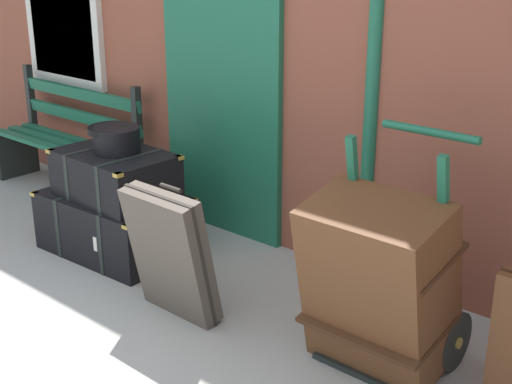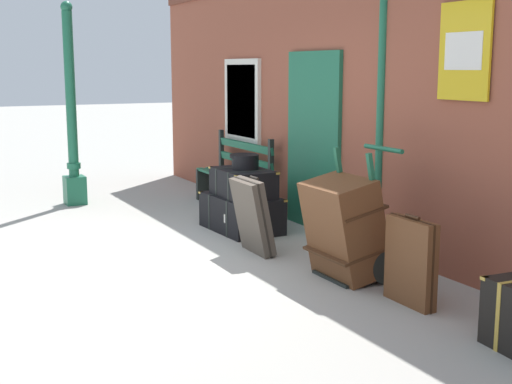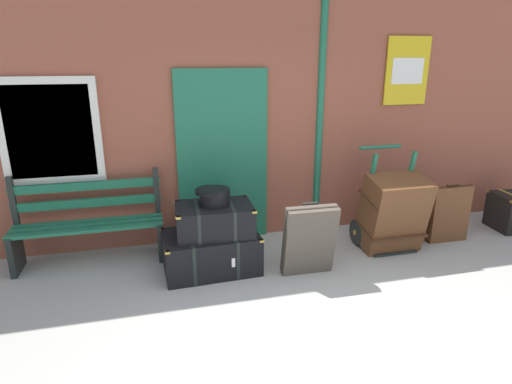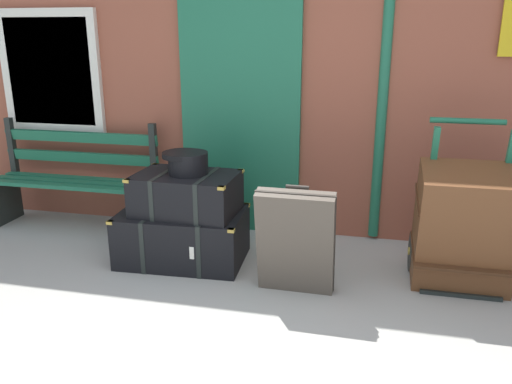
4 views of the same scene
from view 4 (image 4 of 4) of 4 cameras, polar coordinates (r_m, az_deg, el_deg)
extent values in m
cube|color=brown|center=(4.75, 4.41, 14.62)|extent=(10.40, 0.30, 3.20)
cube|color=#1E6647|center=(4.73, -1.76, 7.95)|extent=(1.10, 0.05, 2.10)
cube|color=#123D2A|center=(4.72, -1.80, 7.92)|extent=(0.06, 0.02, 2.10)
cube|color=silver|center=(5.46, -21.74, 12.25)|extent=(1.04, 0.06, 1.16)
cube|color=silver|center=(5.45, -21.84, 12.22)|extent=(0.88, 0.02, 1.00)
cylinder|color=#1E6647|center=(4.54, 14.13, 14.06)|extent=(0.09, 0.09, 3.14)
cube|color=#1E6647|center=(5.08, -20.49, 0.55)|extent=(1.60, 0.09, 0.04)
cube|color=#1E6647|center=(5.19, -19.66, 0.98)|extent=(1.60, 0.09, 0.04)
cube|color=#1E6647|center=(5.30, -18.87, 1.40)|extent=(1.60, 0.09, 0.04)
cube|color=#1E6647|center=(5.30, -18.75, 3.65)|extent=(1.60, 0.05, 0.10)
cube|color=#1E6647|center=(5.26, -18.96, 5.77)|extent=(1.60, 0.05, 0.10)
cube|color=black|center=(5.69, -25.94, -0.77)|extent=(0.06, 0.40, 0.45)
cube|color=black|center=(5.72, -25.38, 4.65)|extent=(0.06, 0.06, 0.56)
cube|color=black|center=(4.90, -11.84, -2.05)|extent=(0.06, 0.40, 0.45)
cube|color=black|center=(4.94, -11.25, 4.24)|extent=(0.06, 0.06, 0.56)
cube|color=black|center=(4.30, -8.09, -4.83)|extent=(1.03, 0.68, 0.42)
cube|color=black|center=(4.37, -10.90, -4.60)|extent=(0.07, 0.65, 0.43)
cube|color=black|center=(4.24, -5.18, -5.06)|extent=(0.07, 0.65, 0.43)
cube|color=#B79338|center=(4.14, -15.82, -3.25)|extent=(0.05, 0.05, 0.02)
cube|color=#B79338|center=(3.83, -2.75, -4.27)|extent=(0.05, 0.05, 0.02)
cube|color=#B79338|center=(4.66, -12.67, -0.74)|extent=(0.05, 0.05, 0.02)
cube|color=#B79338|center=(4.38, -1.01, -1.45)|extent=(0.05, 0.05, 0.02)
cube|color=silver|center=(4.02, -9.29, -6.46)|extent=(0.36, 0.01, 0.10)
cube|color=black|center=(4.16, -7.69, -0.17)|extent=(0.82, 0.57, 0.32)
cube|color=black|center=(4.23, -9.95, 0.01)|extent=(0.05, 0.55, 0.33)
cube|color=black|center=(4.09, -5.35, -0.36)|extent=(0.05, 0.55, 0.33)
cube|color=#B79338|center=(4.06, -14.08, 1.21)|extent=(0.05, 0.05, 0.02)
cube|color=#B79338|center=(3.76, -3.83, 0.44)|extent=(0.05, 0.05, 0.02)
cube|color=#B79338|center=(4.49, -11.08, 2.92)|extent=(0.05, 0.05, 0.02)
cube|color=#B79338|center=(4.22, -1.70, 2.34)|extent=(0.05, 0.05, 0.02)
cylinder|color=black|center=(4.10, -7.50, 3.18)|extent=(0.31, 0.31, 0.17)
cylinder|color=black|center=(4.10, -8.07, 4.11)|extent=(0.33, 0.33, 0.04)
cube|color=black|center=(4.14, 21.43, -9.78)|extent=(0.56, 0.28, 0.03)
cube|color=#1E6647|center=(4.08, 18.47, -1.09)|extent=(0.04, 0.27, 1.18)
cube|color=#1E6647|center=(4.16, 25.31, -1.52)|extent=(0.04, 0.27, 1.18)
cylinder|color=#1E6647|center=(4.20, 22.35, 7.27)|extent=(0.54, 0.04, 0.04)
cylinder|color=black|center=(4.27, 16.91, -6.30)|extent=(0.04, 0.32, 0.32)
cylinder|color=#B79338|center=(4.27, 16.91, -6.30)|extent=(0.07, 0.06, 0.06)
cylinder|color=black|center=(4.38, 25.33, -6.70)|extent=(0.04, 0.32, 0.32)
cylinder|color=#B79338|center=(4.38, 25.33, -6.70)|extent=(0.07, 0.06, 0.06)
cube|color=brown|center=(3.98, 22.11, -3.71)|extent=(0.68, 0.61, 0.95)
cube|color=#432715|center=(4.05, 21.80, -6.28)|extent=(0.70, 0.46, 0.12)
cube|color=#432715|center=(3.92, 22.43, -1.06)|extent=(0.70, 0.46, 0.12)
cube|color=#51473D|center=(3.67, 4.40, -5.56)|extent=(0.55, 0.30, 0.79)
cylinder|color=#302A24|center=(3.55, 4.60, 0.54)|extent=(0.16, 0.03, 0.03)
cube|color=#2C2721|center=(3.67, 4.40, -5.56)|extent=(0.56, 0.19, 0.78)
camera|label=1|loc=(2.49, 84.29, 9.06)|focal=49.67mm
camera|label=2|loc=(5.80, 101.30, -2.42)|focal=48.91mm
camera|label=3|loc=(2.09, -93.73, 10.87)|focal=29.83mm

